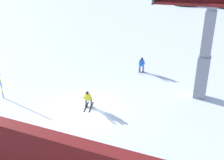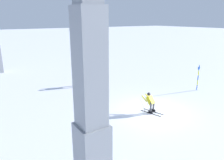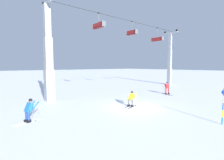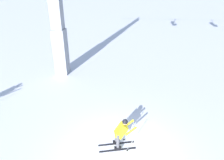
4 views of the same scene
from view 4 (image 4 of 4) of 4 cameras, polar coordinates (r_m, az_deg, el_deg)
name	(u,v)px [view 4 (image 4 of 4)]	position (r m, az deg, el deg)	size (l,w,h in m)	color
ground_plane	(121,151)	(9.12, 2.57, -18.95)	(260.00, 260.00, 0.00)	white
skier_carving_main	(121,132)	(8.80, 2.51, -13.96)	(1.66, 0.97, 1.52)	black
lift_tower_near	(57,14)	(15.01, -14.90, 16.98)	(0.88, 2.72, 10.43)	gray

